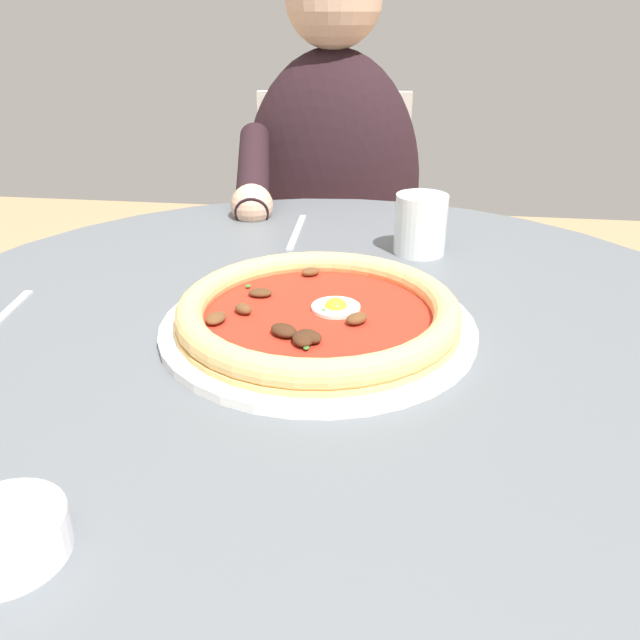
% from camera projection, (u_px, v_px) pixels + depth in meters
% --- Properties ---
extents(dining_table, '(1.01, 1.01, 0.75)m').
position_uv_depth(dining_table, '(322.00, 411.00, 0.76)').
color(dining_table, '#565B60').
rests_on(dining_table, ground).
extents(pizza_on_plate, '(0.33, 0.33, 0.04)m').
position_uv_depth(pizza_on_plate, '(321.00, 315.00, 0.67)').
color(pizza_on_plate, white).
rests_on(pizza_on_plate, dining_table).
extents(water_glass, '(0.07, 0.07, 0.08)m').
position_uv_depth(water_glass, '(420.00, 228.00, 0.88)').
color(water_glass, silver).
rests_on(water_glass, dining_table).
extents(ramekin_capers, '(0.08, 0.08, 0.03)m').
position_uv_depth(ramekin_capers, '(4.00, 536.00, 0.39)').
color(ramekin_capers, white).
rests_on(ramekin_capers, dining_table).
extents(fork_utensil, '(0.17, 0.02, 0.00)m').
position_uv_depth(fork_utensil, '(297.00, 232.00, 0.98)').
color(fork_utensil, '#BCBCC1').
rests_on(fork_utensil, dining_table).
extents(diner_person, '(0.51, 0.38, 1.17)m').
position_uv_depth(diner_person, '(331.00, 275.00, 1.43)').
color(diner_person, '#282833').
rests_on(diner_person, ground).
extents(cafe_chair_diner, '(0.44, 0.44, 0.88)m').
position_uv_depth(cafe_chair_diner, '(332.00, 247.00, 1.55)').
color(cafe_chair_diner, beige).
rests_on(cafe_chair_diner, ground).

